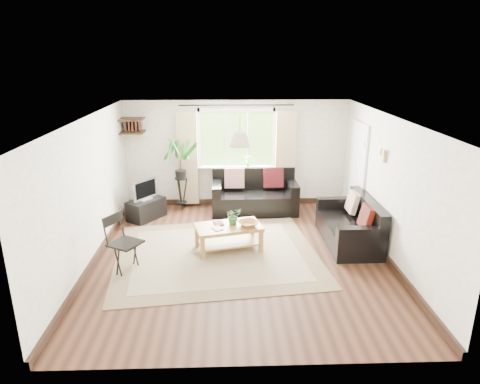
{
  "coord_description": "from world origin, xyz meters",
  "views": [
    {
      "loc": [
        -0.24,
        -6.74,
        3.38
      ],
      "look_at": [
        0.0,
        0.4,
        1.05
      ],
      "focal_mm": 32.0,
      "sensor_mm": 36.0,
      "label": 1
    }
  ],
  "objects_px": {
    "palm_stand": "(181,175)",
    "folding_chair": "(126,244)",
    "sofa_back": "(254,193)",
    "tv_stand": "(146,209)",
    "sofa_right": "(349,222)",
    "coffee_table": "(228,238)"
  },
  "relations": [
    {
      "from": "sofa_right",
      "to": "folding_chair",
      "type": "distance_m",
      "value": 3.99
    },
    {
      "from": "sofa_right",
      "to": "folding_chair",
      "type": "xyz_separation_m",
      "value": [
        -3.87,
        -0.97,
        0.07
      ]
    },
    {
      "from": "sofa_back",
      "to": "sofa_right",
      "type": "bearing_deg",
      "value": -47.12
    },
    {
      "from": "coffee_table",
      "to": "folding_chair",
      "type": "distance_m",
      "value": 1.82
    },
    {
      "from": "coffee_table",
      "to": "palm_stand",
      "type": "bearing_deg",
      "value": 116.06
    },
    {
      "from": "sofa_right",
      "to": "tv_stand",
      "type": "relative_size",
      "value": 2.16
    },
    {
      "from": "tv_stand",
      "to": "palm_stand",
      "type": "height_order",
      "value": "palm_stand"
    },
    {
      "from": "sofa_back",
      "to": "folding_chair",
      "type": "bearing_deg",
      "value": -130.57
    },
    {
      "from": "tv_stand",
      "to": "folding_chair",
      "type": "distance_m",
      "value": 2.33
    },
    {
      "from": "tv_stand",
      "to": "folding_chair",
      "type": "relative_size",
      "value": 0.84
    },
    {
      "from": "palm_stand",
      "to": "folding_chair",
      "type": "relative_size",
      "value": 1.72
    },
    {
      "from": "tv_stand",
      "to": "sofa_back",
      "type": "bearing_deg",
      "value": -44.94
    },
    {
      "from": "folding_chair",
      "to": "sofa_back",
      "type": "bearing_deg",
      "value": -10.34
    },
    {
      "from": "sofa_right",
      "to": "folding_chair",
      "type": "height_order",
      "value": "folding_chair"
    },
    {
      "from": "sofa_right",
      "to": "coffee_table",
      "type": "distance_m",
      "value": 2.24
    },
    {
      "from": "palm_stand",
      "to": "folding_chair",
      "type": "height_order",
      "value": "palm_stand"
    },
    {
      "from": "coffee_table",
      "to": "palm_stand",
      "type": "height_order",
      "value": "palm_stand"
    },
    {
      "from": "palm_stand",
      "to": "sofa_back",
      "type": "bearing_deg",
      "value": -5.3
    },
    {
      "from": "sofa_right",
      "to": "palm_stand",
      "type": "xyz_separation_m",
      "value": [
        -3.26,
        1.87,
        0.41
      ]
    },
    {
      "from": "sofa_back",
      "to": "folding_chair",
      "type": "distance_m",
      "value": 3.49
    },
    {
      "from": "sofa_back",
      "to": "sofa_right",
      "type": "height_order",
      "value": "sofa_back"
    },
    {
      "from": "sofa_back",
      "to": "coffee_table",
      "type": "distance_m",
      "value": 2.05
    }
  ]
}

